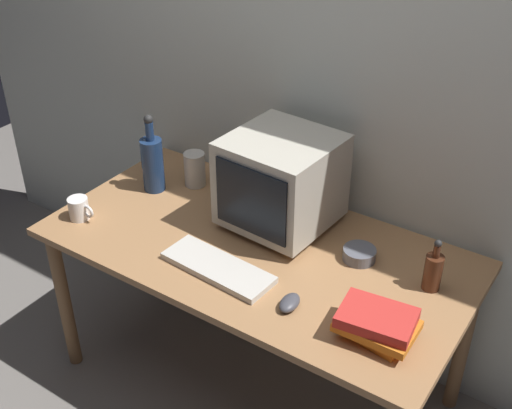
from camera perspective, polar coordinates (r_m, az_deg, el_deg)
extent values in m
plane|color=slate|center=(2.94, 0.00, -15.11)|extent=(6.00, 6.00, 0.00)
cube|color=beige|center=(2.55, 5.97, 11.24)|extent=(4.00, 0.08, 2.50)
cube|color=#9E7047|center=(2.46, 0.00, -3.84)|extent=(1.60, 0.82, 0.03)
cylinder|color=brown|center=(2.90, -16.41, -8.05)|extent=(0.06, 0.06, 0.70)
cylinder|color=brown|center=(3.27, -7.42, -1.64)|extent=(0.06, 0.06, 0.70)
cylinder|color=brown|center=(2.72, 17.65, -11.37)|extent=(0.06, 0.06, 0.70)
cube|color=#B2AD9E|center=(2.56, 2.22, -1.41)|extent=(0.30, 0.26, 0.03)
cube|color=#B2AD9E|center=(2.46, 2.31, 2.17)|extent=(0.40, 0.40, 0.34)
cube|color=black|center=(2.32, -0.47, 0.25)|extent=(0.31, 0.03, 0.27)
cube|color=beige|center=(2.32, -3.35, -5.52)|extent=(0.43, 0.18, 0.02)
ellipsoid|color=#3F3F47|center=(2.17, 2.95, -8.56)|extent=(0.07, 0.11, 0.04)
cylinder|color=navy|center=(2.76, -9.00, 3.43)|extent=(0.09, 0.09, 0.23)
cylinder|color=navy|center=(2.69, -9.29, 6.34)|extent=(0.03, 0.03, 0.08)
sphere|color=#262626|center=(2.67, -9.38, 7.34)|extent=(0.04, 0.04, 0.04)
cylinder|color=#472314|center=(2.29, 15.17, -5.75)|extent=(0.06, 0.06, 0.13)
cylinder|color=#472314|center=(2.24, 15.50, -3.95)|extent=(0.02, 0.02, 0.05)
sphere|color=#262626|center=(2.22, 15.61, -3.30)|extent=(0.03, 0.03, 0.03)
cube|color=orange|center=(2.10, 10.46, -10.80)|extent=(0.22, 0.17, 0.03)
cube|color=orange|center=(2.08, 10.52, -10.38)|extent=(0.24, 0.17, 0.03)
cube|color=red|center=(2.06, 10.51, -9.70)|extent=(0.25, 0.19, 0.04)
cylinder|color=white|center=(2.67, -15.22, -0.34)|extent=(0.08, 0.08, 0.09)
torus|color=white|center=(2.63, -14.46, -0.60)|extent=(0.06, 0.01, 0.06)
cylinder|color=#595B66|center=(2.39, 9.01, -4.31)|extent=(0.12, 0.12, 0.04)
cylinder|color=#B7B2A8|center=(2.79, -5.37, 3.09)|extent=(0.09, 0.09, 0.15)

